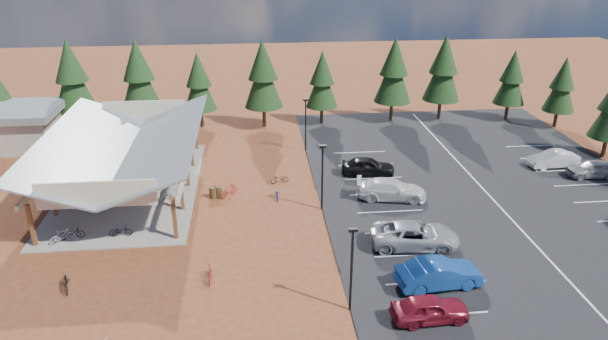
# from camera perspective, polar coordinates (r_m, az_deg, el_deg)

# --- Properties ---
(ground) EXTENTS (140.00, 140.00, 0.00)m
(ground) POSITION_cam_1_polar(r_m,az_deg,el_deg) (38.93, -5.09, -5.79)
(ground) COLOR maroon
(ground) RESTS_ON ground
(asphalt_lot) EXTENTS (27.00, 44.00, 0.04)m
(asphalt_lot) POSITION_cam_1_polar(r_m,az_deg,el_deg) (45.47, 18.85, -2.50)
(asphalt_lot) COLOR black
(asphalt_lot) RESTS_ON ground
(concrete_pad) EXTENTS (10.60, 18.60, 0.10)m
(concrete_pad) POSITION_cam_1_polar(r_m,az_deg,el_deg) (46.25, -17.73, -1.85)
(concrete_pad) COLOR gray
(concrete_pad) RESTS_ON ground
(bike_pavilion) EXTENTS (11.65, 19.40, 4.97)m
(bike_pavilion) POSITION_cam_1_polar(r_m,az_deg,el_deg) (44.84, -18.32, 2.51)
(bike_pavilion) COLOR #512D17
(bike_pavilion) RESTS_ON concrete_pad
(outbuilding) EXTENTS (11.00, 7.00, 3.90)m
(outbuilding) POSITION_cam_1_polar(r_m,az_deg,el_deg) (59.73, -29.23, 3.98)
(outbuilding) COLOR #ADA593
(outbuilding) RESTS_ON ground
(lamp_post_0) EXTENTS (0.50, 0.25, 5.14)m
(lamp_post_0) POSITION_cam_1_polar(r_m,az_deg,el_deg) (29.26, 5.04, -9.82)
(lamp_post_0) COLOR black
(lamp_post_0) RESTS_ON ground
(lamp_post_1) EXTENTS (0.50, 0.25, 5.14)m
(lamp_post_1) POSITION_cam_1_polar(r_m,az_deg,el_deg) (39.69, 1.94, -0.30)
(lamp_post_1) COLOR black
(lamp_post_1) RESTS_ON ground
(lamp_post_2) EXTENTS (0.50, 0.25, 5.14)m
(lamp_post_2) POSITION_cam_1_polar(r_m,az_deg,el_deg) (50.81, 0.17, 5.17)
(lamp_post_2) COLOR black
(lamp_post_2) RESTS_ON ground
(trash_bin_0) EXTENTS (0.60, 0.60, 0.90)m
(trash_bin_0) POSITION_cam_1_polar(r_m,az_deg,el_deg) (43.11, -9.00, -2.27)
(trash_bin_0) COLOR #49371A
(trash_bin_0) RESTS_ON ground
(trash_bin_1) EXTENTS (0.60, 0.60, 0.90)m
(trash_bin_1) POSITION_cam_1_polar(r_m,az_deg,el_deg) (43.06, -9.56, -2.34)
(trash_bin_1) COLOR #49371A
(trash_bin_1) RESTS_ON ground
(pine_0) EXTENTS (2.88, 2.88, 6.71)m
(pine_0) POSITION_cam_1_polar(r_m,az_deg,el_deg) (62.46, -29.36, 6.71)
(pine_0) COLOR #382314
(pine_0) RESTS_ON ground
(pine_1) EXTENTS (4.14, 4.14, 9.65)m
(pine_1) POSITION_cam_1_polar(r_m,az_deg,el_deg) (59.97, -23.27, 9.04)
(pine_1) COLOR #382314
(pine_1) RESTS_ON ground
(pine_2) EXTENTS (4.08, 4.08, 9.51)m
(pine_2) POSITION_cam_1_polar(r_m,az_deg,el_deg) (58.72, -17.01, 9.55)
(pine_2) COLOR #382314
(pine_2) RESTS_ON ground
(pine_3) EXTENTS (3.43, 3.43, 7.99)m
(pine_3) POSITION_cam_1_polar(r_m,az_deg,el_deg) (58.14, -11.02, 9.07)
(pine_3) COLOR #382314
(pine_3) RESTS_ON ground
(pine_4) EXTENTS (4.00, 4.00, 9.33)m
(pine_4) POSITION_cam_1_polar(r_m,az_deg,el_deg) (57.00, -4.35, 9.99)
(pine_4) COLOR #382314
(pine_4) RESTS_ON ground
(pine_5) EXTENTS (3.40, 3.40, 7.91)m
(pine_5) POSITION_cam_1_polar(r_m,az_deg,el_deg) (58.21, 1.92, 9.45)
(pine_5) COLOR #382314
(pine_5) RESTS_ON ground
(pine_6) EXTENTS (3.97, 3.97, 9.24)m
(pine_6) POSITION_cam_1_polar(r_m,az_deg,el_deg) (59.58, 9.44, 10.29)
(pine_6) COLOR #382314
(pine_6) RESTS_ON ground
(pine_7) EXTENTS (4.02, 4.02, 9.36)m
(pine_7) POSITION_cam_1_polar(r_m,az_deg,el_deg) (61.26, 14.48, 10.30)
(pine_7) COLOR #382314
(pine_7) RESTS_ON ground
(pine_8) EXTENTS (3.34, 3.34, 7.79)m
(pine_8) POSITION_cam_1_polar(r_m,az_deg,el_deg) (63.56, 21.03, 9.05)
(pine_8) COLOR #382314
(pine_8) RESTS_ON ground
(pine_13) EXTENTS (3.24, 3.24, 7.55)m
(pine_13) POSITION_cam_1_polar(r_m,az_deg,el_deg) (63.08, 25.54, 8.08)
(pine_13) COLOR #382314
(pine_13) RESTS_ON ground
(bike_0) EXTENTS (1.71, 0.81, 0.86)m
(bike_0) POSITION_cam_1_polar(r_m,az_deg,el_deg) (39.97, -23.26, -6.11)
(bike_0) COLOR black
(bike_0) RESTS_ON concrete_pad
(bike_1) EXTENTS (1.80, 0.92, 1.04)m
(bike_1) POSITION_cam_1_polar(r_m,az_deg,el_deg) (44.10, -20.95, -2.78)
(bike_1) COLOR gray
(bike_1) RESTS_ON concrete_pad
(bike_2) EXTENTS (1.81, 1.08, 0.90)m
(bike_2) POSITION_cam_1_polar(r_m,az_deg,el_deg) (48.61, -19.77, -0.23)
(bike_2) COLOR navy
(bike_2) RESTS_ON concrete_pad
(bike_3) EXTENTS (1.53, 0.44, 0.92)m
(bike_3) POSITION_cam_1_polar(r_m,az_deg,el_deg) (52.10, -18.63, 1.53)
(bike_3) COLOR maroon
(bike_3) RESTS_ON concrete_pad
(bike_4) EXTENTS (1.54, 0.57, 0.80)m
(bike_4) POSITION_cam_1_polar(r_m,az_deg,el_deg) (39.10, -18.76, -6.10)
(bike_4) COLOR black
(bike_4) RESTS_ON concrete_pad
(bike_5) EXTENTS (1.65, 0.51, 0.98)m
(bike_5) POSITION_cam_1_polar(r_m,az_deg,el_deg) (43.25, -13.63, -2.37)
(bike_5) COLOR gray
(bike_5) RESTS_ON concrete_pad
(bike_6) EXTENTS (1.81, 0.71, 0.93)m
(bike_6) POSITION_cam_1_polar(r_m,az_deg,el_deg) (47.86, -13.25, 0.23)
(bike_6) COLOR navy
(bike_6) RESTS_ON concrete_pad
(bike_7) EXTENTS (1.74, 0.65, 1.02)m
(bike_7) POSITION_cam_1_polar(r_m,az_deg,el_deg) (51.78, -13.65, 2.05)
(bike_7) COLOR maroon
(bike_7) RESTS_ON concrete_pad
(bike_8) EXTENTS (1.15, 1.91, 0.95)m
(bike_8) POSITION_cam_1_polar(r_m,az_deg,el_deg) (34.96, -23.75, -10.77)
(bike_8) COLOR black
(bike_8) RESTS_ON ground
(bike_9) EXTENTS (1.69, 1.42, 1.04)m
(bike_9) POSITION_cam_1_polar(r_m,az_deg,el_deg) (39.88, -24.07, -6.35)
(bike_9) COLOR gray
(bike_9) RESTS_ON ground
(bike_11) EXTENTS (0.49, 1.64, 0.98)m
(bike_11) POSITION_cam_1_polar(r_m,az_deg,el_deg) (33.32, -9.91, -10.65)
(bike_11) COLOR maroon
(bike_11) RESTS_ON ground
(bike_14) EXTENTS (0.57, 1.62, 0.85)m
(bike_14) POSITION_cam_1_polar(r_m,az_deg,el_deg) (42.36, -2.82, -2.51)
(bike_14) COLOR navy
(bike_14) RESTS_ON ground
(bike_15) EXTENTS (1.56, 1.59, 1.05)m
(bike_15) POSITION_cam_1_polar(r_m,az_deg,el_deg) (43.05, -7.93, -2.13)
(bike_15) COLOR maroon
(bike_15) RESTS_ON ground
(bike_16) EXTENTS (1.62, 0.92, 0.81)m
(bike_16) POSITION_cam_1_polar(r_m,az_deg,el_deg) (44.95, -2.57, -0.93)
(bike_16) COLOR black
(bike_16) RESTS_ON ground
(car_0) EXTENTS (4.25, 1.87, 1.42)m
(car_0) POSITION_cam_1_polar(r_m,az_deg,el_deg) (30.48, 13.12, -14.02)
(car_0) COLOR maroon
(car_0) RESTS_ON asphalt_lot
(car_1) EXTENTS (5.20, 2.27, 1.66)m
(car_1) POSITION_cam_1_polar(r_m,az_deg,el_deg) (33.06, 14.05, -10.56)
(car_1) COLOR navy
(car_1) RESTS_ON asphalt_lot
(car_2) EXTENTS (6.14, 3.41, 1.63)m
(car_2) POSITION_cam_1_polar(r_m,az_deg,el_deg) (36.60, 11.57, -6.75)
(car_2) COLOR #9EA1A6
(car_2) RESTS_ON asphalt_lot
(car_3) EXTENTS (5.72, 3.18, 1.57)m
(car_3) POSITION_cam_1_polar(r_m,az_deg,el_deg) (42.64, 9.17, -2.02)
(car_3) COLOR silver
(car_3) RESTS_ON asphalt_lot
(car_4) EXTENTS (4.73, 2.44, 1.54)m
(car_4) POSITION_cam_1_polar(r_m,az_deg,el_deg) (46.63, 6.75, 0.40)
(car_4) COLOR black
(car_4) RESTS_ON asphalt_lot
(car_8) EXTENTS (4.36, 1.97, 1.46)m
(car_8) POSITION_cam_1_polar(r_m,az_deg,el_deg) (52.00, 28.13, 0.10)
(car_8) COLOR gray
(car_8) RESTS_ON asphalt_lot
(car_9) EXTENTS (4.48, 1.78, 1.45)m
(car_9) POSITION_cam_1_polar(r_m,az_deg,el_deg) (52.71, 24.76, 1.04)
(car_9) COLOR white
(car_9) RESTS_ON asphalt_lot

